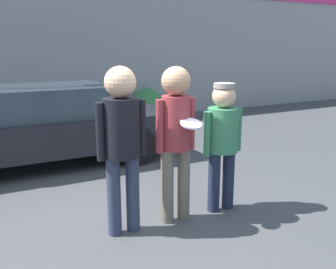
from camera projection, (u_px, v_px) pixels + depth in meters
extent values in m
plane|color=#3F3F42|center=(144.00, 225.00, 4.39)|extent=(56.00, 56.00, 0.00)
cube|color=gray|center=(39.00, 51.00, 9.54)|extent=(24.00, 0.18, 3.86)
cylinder|color=#2D3347|center=(114.00, 197.00, 4.07)|extent=(0.15, 0.15, 0.89)
cylinder|color=#2D3347|center=(133.00, 193.00, 4.17)|extent=(0.15, 0.15, 0.89)
cylinder|color=black|center=(121.00, 128.00, 3.95)|extent=(0.39, 0.39, 0.63)
cylinder|color=black|center=(100.00, 132.00, 3.85)|extent=(0.09, 0.09, 0.61)
cylinder|color=black|center=(142.00, 128.00, 4.06)|extent=(0.09, 0.09, 0.61)
sphere|color=tan|center=(120.00, 82.00, 3.84)|extent=(0.33, 0.33, 0.33)
cylinder|color=#665B4C|center=(167.00, 187.00, 4.37)|extent=(0.15, 0.15, 0.88)
cylinder|color=#665B4C|center=(184.00, 184.00, 4.47)|extent=(0.15, 0.15, 0.88)
cylinder|color=maroon|center=(176.00, 123.00, 4.25)|extent=(0.32, 0.32, 0.62)
cylinder|color=maroon|center=(160.00, 127.00, 4.17)|extent=(0.09, 0.09, 0.60)
cylinder|color=maroon|center=(191.00, 123.00, 4.35)|extent=(0.09, 0.09, 0.60)
sphere|color=tan|center=(176.00, 81.00, 4.14)|extent=(0.33, 0.33, 0.33)
cylinder|color=silver|center=(191.00, 124.00, 4.07)|extent=(0.24, 0.24, 0.10)
cylinder|color=#1E2338|center=(214.00, 182.00, 4.68)|extent=(0.15, 0.15, 0.77)
cylinder|color=#1E2338|center=(228.00, 179.00, 4.78)|extent=(0.15, 0.15, 0.77)
cylinder|color=#33724C|center=(223.00, 130.00, 4.58)|extent=(0.38, 0.38, 0.55)
cylinder|color=#33724C|center=(207.00, 134.00, 4.48)|extent=(0.09, 0.09, 0.53)
cylinder|color=#33724C|center=(238.00, 130.00, 4.69)|extent=(0.09, 0.09, 0.53)
sphere|color=tan|center=(224.00, 96.00, 4.48)|extent=(0.29, 0.29, 0.29)
cylinder|color=gray|center=(224.00, 86.00, 4.45)|extent=(0.26, 0.26, 0.06)
cube|color=black|center=(48.00, 131.00, 6.59)|extent=(4.28, 1.81, 0.57)
cube|color=#28333D|center=(41.00, 101.00, 6.42)|extent=(2.22, 1.56, 0.51)
cylinder|color=black|center=(106.00, 128.00, 7.93)|extent=(0.70, 0.22, 0.70)
cylinder|color=black|center=(136.00, 146.00, 6.54)|extent=(0.70, 0.22, 0.70)
sphere|color=#387A3D|center=(147.00, 104.00, 10.53)|extent=(0.91, 0.91, 0.91)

